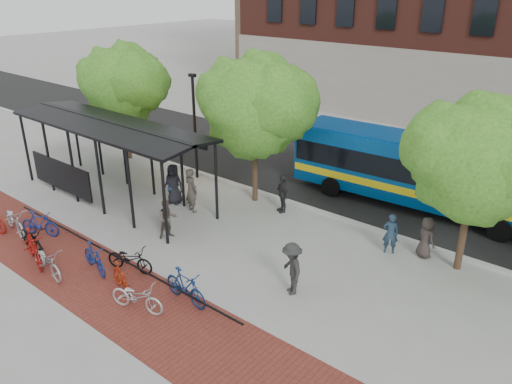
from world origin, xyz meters
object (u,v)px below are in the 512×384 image
Objects in this scene: bus_shelter at (108,133)px; pedestrian_0 at (174,184)px; bike_4 at (32,239)px; bike_5 at (33,248)px; bus at (422,169)px; pedestrian_1 at (191,190)px; tree_c at (481,157)px; bike_8 at (130,259)px; bike_11 at (186,287)px; pedestrian_9 at (292,269)px; bike_10 at (137,297)px; lamp_post_left at (195,124)px; bike_9 at (121,279)px; tree_a at (124,81)px; bike_2 at (15,220)px; bike_3 at (40,224)px; pedestrian_4 at (282,193)px; pedestrian_6 at (426,238)px; bike_6 at (47,261)px; bike_7 at (94,258)px; tree_b at (258,102)px; pedestrian_7 at (391,233)px; pedestrian_8 at (168,219)px.

bus_shelter is 3.57m from pedestrian_0.
bike_4 is 0.95× the size of bike_5.
pedestrian_1 is (-7.23, -6.55, -0.77)m from bus.
tree_c is 3.39× the size of bike_8.
pedestrian_9 is (2.20, 2.44, 0.33)m from bike_11.
bike_10 is at bearing -70.52° from pedestrian_0.
lamp_post_left is 3.10× the size of bike_9.
tree_a is at bearing -162.27° from pedestrian_9.
tree_a is 2.95× the size of bike_2.
bus_shelter is 4.84m from bike_3.
pedestrian_9 is (9.69, 3.03, 0.38)m from bike_3.
bike_2 is at bearing -97.59° from lamp_post_left.
pedestrian_4 is 1.09× the size of pedestrian_6.
bike_2 is at bearing 84.11° from bike_6.
bike_6 is (1.03, -0.08, -0.09)m from bike_5.
bike_7 reaches higher than bike_8.
tree_b is 3.70× the size of bike_8.
pedestrian_0 is at bearing 16.86° from bike_5.
bike_5 is (-11.54, -9.08, -3.44)m from tree_c.
bike_11 is at bearing 36.29° from pedestrian_7.
bike_10 is (2.33, -8.49, -3.99)m from tree_b.
bike_9 is 1.07× the size of pedestrian_8.
pedestrian_0 is (-4.98, 5.94, 0.43)m from bike_10.
pedestrian_8 is (-7.03, -4.30, 0.01)m from pedestrian_7.
pedestrian_9 is (7.99, -2.30, -0.03)m from pedestrian_0.
bike_6 is 1.18× the size of pedestrian_4.
tree_b is at bearing 28.03° from bike_9.
bus_shelter is at bearing -45.40° from tree_a.
bus is 6.78× the size of pedestrian_4.
pedestrian_4 is at bearing -4.82° from lamp_post_left.
pedestrian_1 is at bearing 21.36° from bike_7.
bike_7 is at bearing -139.75° from tree_c.
pedestrian_0 is 1.21m from pedestrian_1.
tree_a reaches higher than bike_2.
lamp_post_left is 9.70m from bike_5.
bike_5 is at bearing 16.42° from pedestrian_7.
tree_a is 11.72m from bike_5.
bike_8 is at bearing 123.35° from pedestrian_1.
bike_7 reaches higher than bike_10.
pedestrian_8 is (8.58, -4.85, -3.47)m from tree_a.
pedestrian_7 is (11.85, 7.85, 0.22)m from bike_2.
bus_shelter is at bearing -164.94° from tree_c.
bus is 5.99m from pedestrian_4.
bike_10 is at bearing -119.31° from bike_3.
bike_11 is (5.70, 1.79, -0.07)m from bike_5.
bus_shelter reaches higher than bike_6.
bike_3 is 0.85× the size of bike_4.
lamp_post_left is at bearing 20.22° from bike_10.
pedestrian_9 reaches higher than bike_5.
tree_b is at bearing 28.97° from pedestrian_6.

